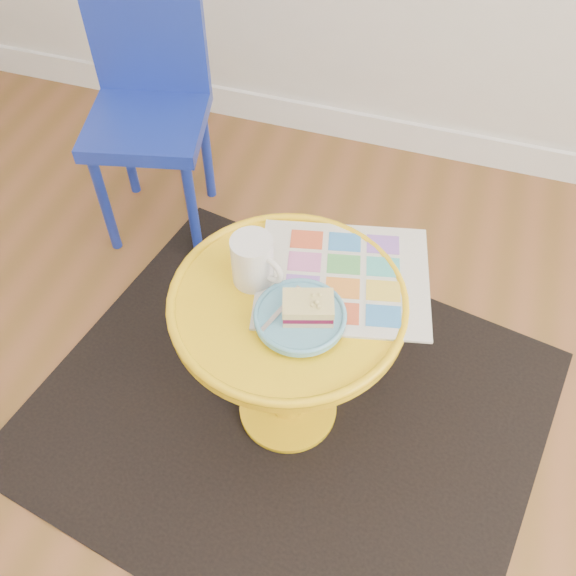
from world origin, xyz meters
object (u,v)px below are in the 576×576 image
(chair, at_px, (148,98))
(newspaper, at_px, (343,277))
(side_table, at_px, (288,336))
(mug, at_px, (253,260))
(plate, at_px, (300,317))

(chair, xyz_separation_m, newspaper, (0.74, -0.54, 0.05))
(side_table, relative_size, mug, 4.09)
(mug, bearing_deg, plate, -11.27)
(chair, bearing_deg, newspaper, -49.27)
(side_table, distance_m, mug, 0.22)
(newspaper, xyz_separation_m, mug, (-0.19, -0.06, 0.06))
(newspaper, height_order, mug, mug)
(mug, bearing_deg, newspaper, 39.81)
(newspaper, xyz_separation_m, plate, (-0.06, -0.15, 0.02))
(chair, relative_size, plate, 4.08)
(side_table, bearing_deg, plate, -50.04)
(chair, bearing_deg, plate, -58.16)
(side_table, bearing_deg, mug, 159.69)
(side_table, height_order, mug, mug)
(chair, bearing_deg, side_table, -57.80)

